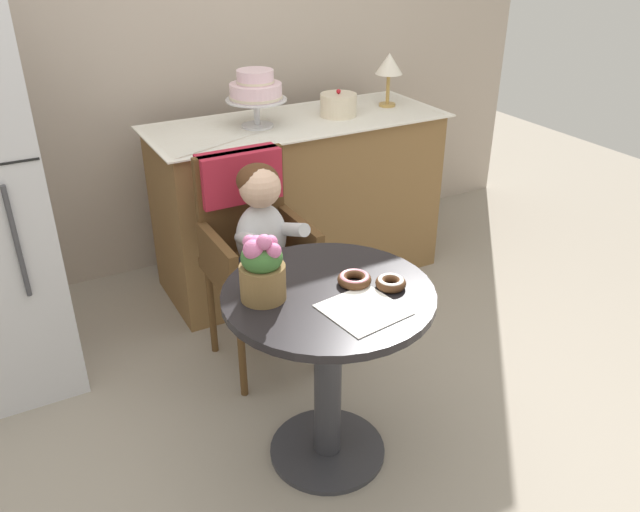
# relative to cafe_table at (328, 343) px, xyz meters

# --- Properties ---
(ground_plane) EXTENTS (8.00, 8.00, 0.00)m
(ground_plane) POSITION_rel_cafe_table_xyz_m (0.00, 0.00, -0.51)
(ground_plane) COLOR gray
(back_wall) EXTENTS (4.80, 0.10, 2.70)m
(back_wall) POSITION_rel_cafe_table_xyz_m (0.00, 1.85, 0.84)
(back_wall) COLOR #B2A393
(back_wall) RESTS_ON ground
(cafe_table) EXTENTS (0.72, 0.72, 0.72)m
(cafe_table) POSITION_rel_cafe_table_xyz_m (0.00, 0.00, 0.00)
(cafe_table) COLOR black
(cafe_table) RESTS_ON ground
(wicker_chair) EXTENTS (0.42, 0.45, 0.95)m
(wicker_chair) POSITION_rel_cafe_table_xyz_m (0.03, 0.74, 0.13)
(wicker_chair) COLOR brown
(wicker_chair) RESTS_ON ground
(seated_child) EXTENTS (0.27, 0.32, 0.73)m
(seated_child) POSITION_rel_cafe_table_xyz_m (0.03, 0.59, 0.17)
(seated_child) COLOR silver
(seated_child) RESTS_ON ground
(paper_napkin) EXTENTS (0.26, 0.26, 0.00)m
(paper_napkin) POSITION_rel_cafe_table_xyz_m (0.04, -0.16, 0.21)
(paper_napkin) COLOR white
(paper_napkin) RESTS_ON cafe_table
(donut_front) EXTENTS (0.12, 0.12, 0.03)m
(donut_front) POSITION_rel_cafe_table_xyz_m (0.10, -0.00, 0.23)
(donut_front) COLOR #4C2D19
(donut_front) RESTS_ON cafe_table
(donut_mid) EXTENTS (0.10, 0.10, 0.03)m
(donut_mid) POSITION_rel_cafe_table_xyz_m (0.19, -0.08, 0.23)
(donut_mid) COLOR #4C2D19
(donut_mid) RESTS_ON cafe_table
(flower_vase) EXTENTS (0.15, 0.15, 0.24)m
(flower_vase) POSITION_rel_cafe_table_xyz_m (-0.21, 0.07, 0.33)
(flower_vase) COLOR brown
(flower_vase) RESTS_ON cafe_table
(display_counter) EXTENTS (1.56, 0.62, 0.90)m
(display_counter) POSITION_rel_cafe_table_xyz_m (0.55, 1.30, -0.05)
(display_counter) COLOR olive
(display_counter) RESTS_ON ground
(tiered_cake_stand) EXTENTS (0.30, 0.30, 0.28)m
(tiered_cake_stand) POSITION_rel_cafe_table_xyz_m (0.32, 1.30, 0.57)
(tiered_cake_stand) COLOR silver
(tiered_cake_stand) RESTS_ON display_counter
(round_layer_cake) EXTENTS (0.19, 0.19, 0.14)m
(round_layer_cake) POSITION_rel_cafe_table_xyz_m (0.78, 1.28, 0.45)
(round_layer_cake) COLOR beige
(round_layer_cake) RESTS_ON display_counter
(table_lamp) EXTENTS (0.15, 0.15, 0.28)m
(table_lamp) POSITION_rel_cafe_table_xyz_m (1.11, 1.32, 0.61)
(table_lamp) COLOR #B28C47
(table_lamp) RESTS_ON display_counter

